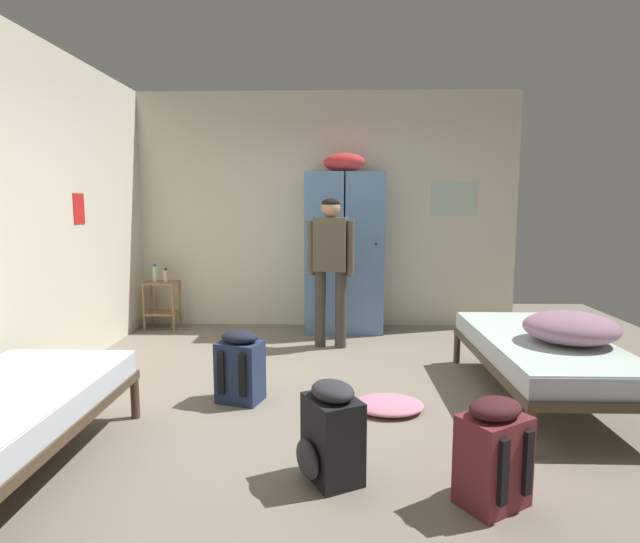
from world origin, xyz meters
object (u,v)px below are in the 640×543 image
object	(u,v)px
lotion_bottle	(166,276)
backpack_navy	(241,367)
shelf_unit	(162,300)
water_bottle	(155,273)
locker_bank	(344,249)
backpack_maroon	(492,454)
backpack_black	(331,434)
bed_right	(542,351)
person_traveler	(331,258)
bedding_heap	(571,328)
clothes_pile_pink	(388,405)

from	to	relation	value
lotion_bottle	backpack_navy	distance (m)	2.62
shelf_unit	water_bottle	bearing A→B (deg)	165.96
water_bottle	locker_bank	bearing A→B (deg)	-1.46
backpack_navy	backpack_maroon	xyz separation A→B (m)	(1.49, -1.34, 0.00)
lotion_bottle	backpack_black	bearing A→B (deg)	-59.66
bed_right	water_bottle	bearing A→B (deg)	149.21
lotion_bottle	person_traveler	bearing A→B (deg)	-20.02
shelf_unit	backpack_navy	world-z (taller)	shelf_unit
backpack_navy	backpack_black	distance (m)	1.33
bed_right	bedding_heap	distance (m)	0.30
lotion_bottle	backpack_navy	size ratio (longest dim) A/B	0.31
backpack_black	bedding_heap	bearing A→B (deg)	31.45
person_traveler	backpack_maroon	xyz separation A→B (m)	(0.82, -2.87, -0.68)
bed_right	clothes_pile_pink	xyz separation A→B (m)	(-1.19, -0.25, -0.34)
locker_bank	bed_right	bearing A→B (deg)	-55.78
locker_bank	bedding_heap	size ratio (longest dim) A/B	3.13
shelf_unit	water_bottle	size ratio (longest dim) A/B	2.67
bedding_heap	person_traveler	bearing A→B (deg)	137.56
backpack_black	lotion_bottle	bearing A→B (deg)	120.34
water_bottle	lotion_bottle	world-z (taller)	water_bottle
lotion_bottle	backpack_maroon	size ratio (longest dim) A/B	0.31
backpack_black	clothes_pile_pink	bearing A→B (deg)	66.83
person_traveler	backpack_black	bearing A→B (deg)	-89.55
locker_bank	bed_right	xyz separation A→B (m)	(1.47, -2.16, -0.59)
bed_right	lotion_bottle	xyz separation A→B (m)	(-3.58, 2.16, 0.27)
backpack_navy	backpack_maroon	bearing A→B (deg)	-41.90
locker_bank	backpack_navy	world-z (taller)	locker_bank
bed_right	backpack_black	xyz separation A→B (m)	(-1.60, -1.22, -0.12)
lotion_bottle	backpack_navy	xyz separation A→B (m)	(1.29, -2.25, -0.39)
bed_right	locker_bank	bearing A→B (deg)	124.22
locker_bank	person_traveler	distance (m)	0.73
water_bottle	backpack_black	xyz separation A→B (m)	(2.13, -3.44, -0.41)
shelf_unit	backpack_maroon	world-z (taller)	shelf_unit
clothes_pile_pink	person_traveler	bearing A→B (deg)	104.37
water_bottle	lotion_bottle	size ratio (longest dim) A/B	1.26
backpack_navy	backpack_black	size ratio (longest dim) A/B	1.00
water_bottle	backpack_black	world-z (taller)	water_bottle
person_traveler	backpack_navy	size ratio (longest dim) A/B	2.82
water_bottle	clothes_pile_pink	size ratio (longest dim) A/B	0.42
person_traveler	shelf_unit	bearing A→B (deg)	159.62
person_traveler	backpack_navy	world-z (taller)	person_traveler
water_bottle	lotion_bottle	xyz separation A→B (m)	(0.15, -0.06, -0.02)
locker_bank	backpack_black	world-z (taller)	locker_bank
shelf_unit	bed_right	distance (m)	4.26
backpack_black	person_traveler	bearing A→B (deg)	90.45
bedding_heap	lotion_bottle	size ratio (longest dim) A/B	3.89
person_traveler	backpack_navy	xyz separation A→B (m)	(-0.67, -1.53, -0.68)
person_traveler	backpack_maroon	world-z (taller)	person_traveler
water_bottle	backpack_maroon	bearing A→B (deg)	-51.23
locker_bank	lotion_bottle	bearing A→B (deg)	-179.94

